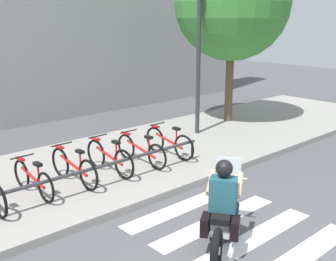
# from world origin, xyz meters

# --- Properties ---
(sidewalk) EXTENTS (24.00, 4.40, 0.15)m
(sidewalk) POSITION_xyz_m (0.00, 5.09, 0.07)
(sidewalk) COLOR gray
(sidewalk) RESTS_ON ground
(crosswalk_stripe_2) EXTENTS (2.80, 0.40, 0.01)m
(crosswalk_stripe_2) POSITION_xyz_m (1.20, 0.00, 0.00)
(crosswalk_stripe_2) COLOR white
(crosswalk_stripe_2) RESTS_ON ground
(crosswalk_stripe_3) EXTENTS (2.80, 0.40, 0.01)m
(crosswalk_stripe_3) POSITION_xyz_m (1.20, 0.80, 0.00)
(crosswalk_stripe_3) COLOR white
(crosswalk_stripe_3) RESTS_ON ground
(crosswalk_stripe_4) EXTENTS (2.80, 0.40, 0.01)m
(crosswalk_stripe_4) POSITION_xyz_m (1.20, 1.60, 0.00)
(crosswalk_stripe_4) COLOR white
(crosswalk_stripe_4) RESTS_ON ground
(crosswalk_stripe_5) EXTENTS (2.80, 0.40, 0.01)m
(crosswalk_stripe_5) POSITION_xyz_m (1.20, 2.40, 0.00)
(crosswalk_stripe_5) COLOR white
(crosswalk_stripe_5) RESTS_ON ground
(motorcycle) EXTENTS (1.85, 1.29, 1.23)m
(motorcycle) POSITION_xyz_m (0.71, 1.04, 0.46)
(motorcycle) COLOR black
(motorcycle) RESTS_ON ground
(rider) EXTENTS (0.77, 0.73, 1.44)m
(rider) POSITION_xyz_m (0.64, 0.99, 0.83)
(rider) COLOR #1E4C59
(rider) RESTS_ON ground
(bicycle_3) EXTENTS (0.48, 1.54, 0.72)m
(bicycle_3) POSITION_xyz_m (-0.80, 4.48, 0.48)
(bicycle_3) COLOR black
(bicycle_3) RESTS_ON sidewalk
(bicycle_4) EXTENTS (0.48, 1.69, 0.78)m
(bicycle_4) POSITION_xyz_m (0.08, 4.48, 0.50)
(bicycle_4) COLOR black
(bicycle_4) RESTS_ON sidewalk
(bicycle_5) EXTENTS (0.48, 1.66, 0.79)m
(bicycle_5) POSITION_xyz_m (0.95, 4.48, 0.51)
(bicycle_5) COLOR black
(bicycle_5) RESTS_ON sidewalk
(bicycle_6) EXTENTS (0.48, 1.69, 0.73)m
(bicycle_6) POSITION_xyz_m (1.83, 4.48, 0.49)
(bicycle_6) COLOR black
(bicycle_6) RESTS_ON sidewalk
(bicycle_7) EXTENTS (0.48, 1.64, 0.77)m
(bicycle_7) POSITION_xyz_m (2.71, 4.48, 0.50)
(bicycle_7) COLOR black
(bicycle_7) RESTS_ON sidewalk
(bike_rack) EXTENTS (6.73, 0.07, 0.49)m
(bike_rack) POSITION_xyz_m (-0.36, 3.92, 0.58)
(bike_rack) COLOR #333338
(bike_rack) RESTS_ON sidewalk
(street_lamp) EXTENTS (0.28, 0.28, 4.22)m
(street_lamp) POSITION_xyz_m (4.76, 5.49, 2.57)
(street_lamp) COLOR #2D2D33
(street_lamp) RESTS_ON ground
(tree_near_rack) EXTENTS (3.58, 3.58, 5.67)m
(tree_near_rack) POSITION_xyz_m (6.64, 5.89, 3.88)
(tree_near_rack) COLOR brown
(tree_near_rack) RESTS_ON ground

